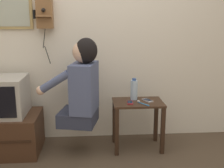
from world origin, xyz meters
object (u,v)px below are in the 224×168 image
Objects in this scene: wall_phone_antique at (44,12)px; cell_phone_held at (130,102)px; framed_picture at (11,10)px; water_bottle at (134,90)px; person at (82,84)px; cell_phone_spare at (148,100)px; toothbrush at (143,103)px; television at (2,96)px.

wall_phone_antique is 5.85× the size of cell_phone_held.
framed_picture is 3.40× the size of cell_phone_held.
wall_phone_antique reaches higher than water_bottle.
framed_picture is (-0.73, 0.39, 0.72)m from person.
cell_phone_spare is 0.59× the size of water_bottle.
wall_phone_antique is at bearing 167.95° from water_bottle.
wall_phone_antique is 1.72× the size of framed_picture.
cell_phone_held is at bearing 172.88° from cell_phone_spare.
cell_phone_held is 0.13m from toothbrush.
television is at bearing -177.13° from water_bottle.
person is at bearing -42.47° from wall_phone_antique.
person is at bearing 162.20° from cell_phone_spare.
framed_picture is 1.55m from water_bottle.
cell_phone_spare is 0.13m from toothbrush.
cell_phone_held is at bearing 126.75° from toothbrush.
framed_picture reaches higher than water_bottle.
toothbrush is at bearing -20.32° from wall_phone_antique.
framed_picture is (-0.35, 0.04, 0.02)m from wall_phone_antique.
television is at bearing 155.23° from cell_phone_spare.
cell_phone_spare is at bearing 21.99° from cell_phone_held.
framed_picture is at bearing 76.66° from television.
water_bottle is (0.06, 0.13, 0.10)m from cell_phone_held.
water_bottle is at bearing -62.19° from person.
cell_phone_spare is at bearing -12.20° from framed_picture.
water_bottle is (1.36, 0.07, 0.03)m from television.
person is 0.65m from toothbrush.
wall_phone_antique is (0.42, 0.27, 0.83)m from television.
wall_phone_antique is 1.25m from water_bottle.
toothbrush reaches higher than cell_phone_spare.
framed_picture is at bearing 74.37° from person.
framed_picture reaches higher than cell_phone_held.
cell_phone_spare is at bearing -70.22° from person.
cell_phone_spare is at bearing 21.72° from toothbrush.
water_bottle is 1.61× the size of toothbrush.
framed_picture is at bearing 142.85° from cell_phone_spare.
framed_picture is 1.72m from cell_phone_spare.
television is 3.24× the size of toothbrush.
person is at bearing -173.15° from cell_phone_held.
person is 1.17× the size of wall_phone_antique.
water_bottle reaches higher than cell_phone_spare.
wall_phone_antique is 1.40m from toothbrush.
person is 1.10m from framed_picture.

